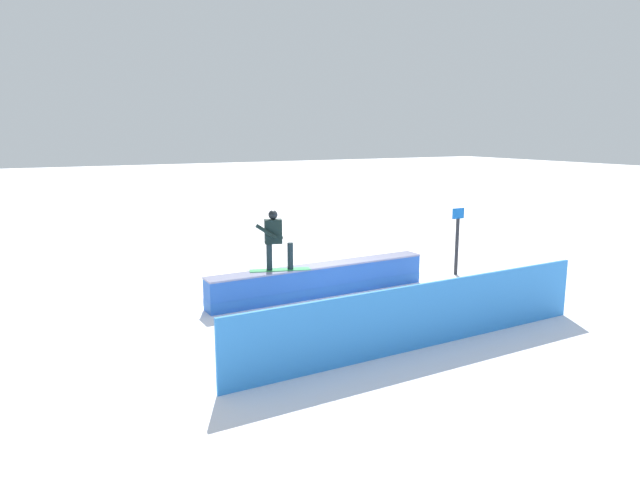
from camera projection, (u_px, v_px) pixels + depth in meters
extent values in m
plane|color=white|center=(320.00, 295.00, 14.33)|extent=(120.00, 120.00, 0.00)
cube|color=blue|center=(320.00, 281.00, 14.26)|extent=(5.92, 0.63, 0.74)
cube|color=blue|center=(320.00, 288.00, 14.29)|extent=(5.93, 0.64, 0.18)
cube|color=#8283A4|center=(320.00, 266.00, 14.18)|extent=(5.92, 0.69, 0.04)
cube|color=#288B48|center=(280.00, 270.00, 13.64)|extent=(1.47, 0.70, 0.01)
cylinder|color=#18272B|center=(269.00, 257.00, 13.53)|extent=(0.18, 0.18, 0.64)
cylinder|color=#18272B|center=(290.00, 256.00, 13.62)|extent=(0.18, 0.18, 0.64)
cube|color=black|center=(273.00, 231.00, 13.43)|extent=(0.45, 0.35, 0.58)
sphere|color=black|center=(273.00, 215.00, 13.36)|extent=(0.22, 0.22, 0.22)
cylinder|color=black|center=(266.00, 232.00, 13.24)|extent=(0.51, 0.24, 0.38)
cylinder|color=black|center=(277.00, 229.00, 13.61)|extent=(0.33, 0.18, 0.53)
cube|color=#3085E3|center=(422.00, 316.00, 10.71)|extent=(8.11, 0.23, 1.27)
cylinder|color=#262628|center=(457.00, 247.00, 16.24)|extent=(0.10, 0.10, 1.63)
cube|color=blue|center=(458.00, 213.00, 16.06)|extent=(0.40, 0.04, 0.30)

